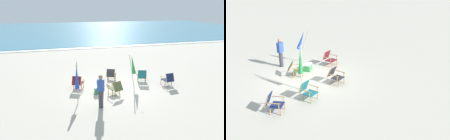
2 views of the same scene
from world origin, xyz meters
The scene contains 12 objects.
ground_plane centered at (0.00, 0.00, 0.00)m, with size 80.00×80.00×0.00m, color #B7AF9E.
sea centered at (0.00, 32.79, 0.05)m, with size 80.00×40.00×0.10m, color teal.
surf_band centered at (0.00, 12.49, 0.03)m, with size 80.00×1.10×0.06m, color white.
beach_chair_mid_center centered at (0.08, 1.38, 0.43)m, with size 0.81×0.90×0.80m.
beach_chair_back_right centered at (-0.26, -0.85, 0.42)m, with size 0.79×0.91×0.77m.
beach_chair_front_left centered at (1.89, 0.58, 0.43)m, with size 0.77×0.85×0.81m.
beach_chair_far_center centered at (-2.16, 0.51, 0.43)m, with size 0.80×0.86×0.81m.
beach_chair_front_right centered at (3.17, -0.40, 0.43)m, with size 0.64×0.74×0.81m.
umbrella_furled_green centered at (1.02, 0.00, 1.37)m, with size 0.52×0.29×2.10m.
umbrella_furled_blue centered at (-2.33, -1.18, 1.30)m, with size 0.31×0.85×1.99m.
person_near_chairs centered at (-1.33, -2.06, 0.84)m, with size 0.38×0.29×1.63m.
cooler_box centered at (-1.10, -0.42, 0.20)m, with size 0.49×0.35×0.40m.
Camera 1 is at (-3.06, -10.46, 4.58)m, focal length 32.00 mm.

